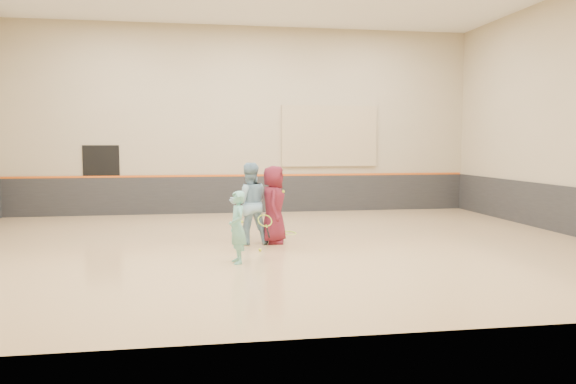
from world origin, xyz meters
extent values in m
cube|color=tan|center=(0.00, 0.00, -0.10)|extent=(15.00, 12.00, 0.20)
cube|color=tan|center=(0.00, 6.01, 3.00)|extent=(15.00, 0.02, 6.00)
cube|color=tan|center=(0.00, -6.01, 3.00)|extent=(15.00, 0.02, 6.00)
cube|color=#232326|center=(0.00, 5.97, 0.60)|extent=(14.90, 0.04, 1.20)
cube|color=#232326|center=(7.47, 0.00, 0.60)|extent=(0.04, 11.90, 1.20)
cube|color=#D85914|center=(0.00, 5.96, 1.22)|extent=(14.90, 0.03, 0.06)
cube|color=tan|center=(2.80, 5.95, 2.50)|extent=(3.20, 0.08, 2.00)
cube|color=black|center=(-4.50, 5.98, 1.10)|extent=(1.10, 0.05, 2.20)
imported|color=#75CBBB|center=(-0.84, -1.74, 0.69)|extent=(0.41, 0.55, 1.37)
imported|color=#82AFCA|center=(-0.42, 0.25, 0.92)|extent=(0.93, 0.75, 1.83)
imported|color=maroon|center=(0.13, 0.26, 0.88)|extent=(0.70, 0.94, 1.76)
sphere|color=yellow|center=(-0.29, -0.68, 0.03)|extent=(0.07, 0.07, 0.07)
sphere|color=#CAE034|center=(0.34, 0.14, 1.18)|extent=(0.07, 0.07, 0.07)
sphere|color=#C7E635|center=(-0.31, 3.62, 0.03)|extent=(0.07, 0.07, 0.07)
camera|label=1|loc=(-1.60, -12.22, 2.27)|focal=35.00mm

